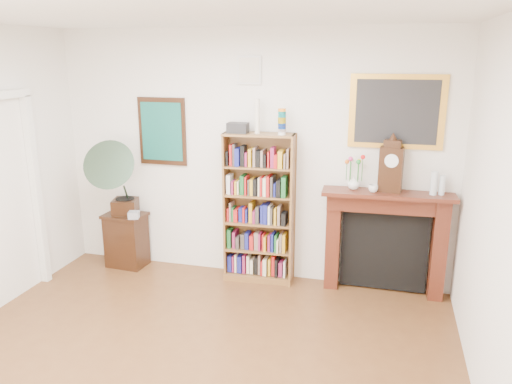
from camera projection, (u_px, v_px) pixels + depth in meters
The scene contains 15 objects.
room at pixel (148, 230), 3.27m from camera, with size 4.51×5.01×2.81m.
door_casing at pixel (2, 184), 4.97m from camera, with size 0.08×1.02×2.17m.
teal_poster at pixel (162, 131), 5.77m from camera, with size 0.58×0.04×0.78m.
small_picture at pixel (249, 70), 5.33m from camera, with size 0.26×0.04×0.30m.
gilt_painting at pixel (397, 112), 5.05m from camera, with size 0.95×0.04×0.75m.
bookshelf at pixel (259, 201), 5.53m from camera, with size 0.80×0.32×1.95m.
side_cabinet at pixel (127, 240), 6.08m from camera, with size 0.48×0.35×0.66m, color black.
fireplace at pixel (385, 233), 5.32m from camera, with size 1.36×0.39×1.14m.
gramophone at pixel (116, 174), 5.74m from camera, with size 0.73×0.83×0.93m.
cd_stack at pixel (134, 215), 5.83m from camera, with size 0.12×0.12×0.08m, color silver.
mantel_clock at pixel (391, 167), 5.09m from camera, with size 0.25×0.16×0.54m.
flower_vase at pixel (354, 183), 5.24m from camera, with size 0.13×0.13×0.14m, color white.
teacup at pixel (373, 188), 5.14m from camera, with size 0.10×0.10×0.08m, color white.
bottle_left at pixel (434, 183), 5.02m from camera, with size 0.07×0.07×0.24m, color silver.
bottle_right at pixel (442, 185), 5.02m from camera, with size 0.06×0.06×0.20m, color silver.
Camera 1 is at (1.48, -2.80, 2.51)m, focal length 35.00 mm.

